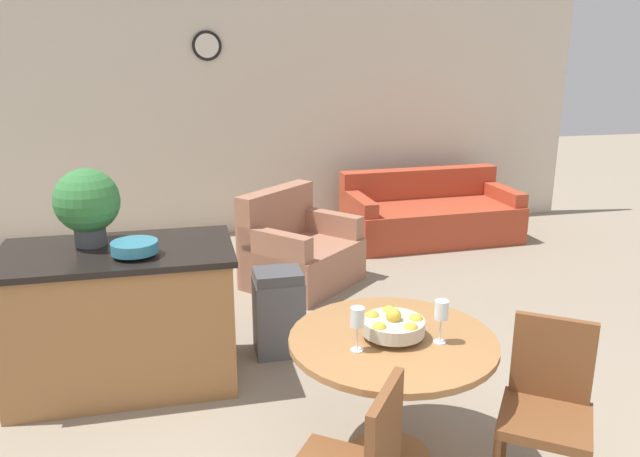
% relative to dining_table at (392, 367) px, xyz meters
% --- Properties ---
extents(wall_back, '(8.00, 0.09, 2.70)m').
position_rel_dining_table_xyz_m(wall_back, '(-0.12, 4.55, 0.78)').
color(wall_back, beige).
rests_on(wall_back, ground_plane).
extents(dining_table, '(1.07, 1.07, 0.73)m').
position_rel_dining_table_xyz_m(dining_table, '(0.00, 0.00, 0.00)').
color(dining_table, '#9E6B3D').
rests_on(dining_table, ground_plane).
extents(dining_chair_near_right, '(0.59, 0.59, 0.90)m').
position_rel_dining_table_xyz_m(dining_chair_near_right, '(0.66, -0.39, -0.06)').
color(dining_chair_near_right, brown).
rests_on(dining_chair_near_right, ground_plane).
extents(fruit_bowl, '(0.32, 0.32, 0.16)m').
position_rel_dining_table_xyz_m(fruit_bowl, '(0.00, 0.00, 0.24)').
color(fruit_bowl, '#B7B29E').
rests_on(fruit_bowl, dining_table).
extents(wine_glass_left, '(0.07, 0.07, 0.23)m').
position_rel_dining_table_xyz_m(wine_glass_left, '(-0.22, -0.09, 0.33)').
color(wine_glass_left, silver).
rests_on(wine_glass_left, dining_table).
extents(wine_glass_right, '(0.07, 0.07, 0.23)m').
position_rel_dining_table_xyz_m(wine_glass_right, '(0.21, -0.10, 0.33)').
color(wine_glass_right, silver).
rests_on(wine_glass_right, dining_table).
extents(kitchen_island, '(1.46, 0.81, 0.93)m').
position_rel_dining_table_xyz_m(kitchen_island, '(-1.43, 1.18, -0.10)').
color(kitchen_island, '#9E6B3D').
rests_on(kitchen_island, ground_plane).
extents(teal_bowl, '(0.28, 0.28, 0.09)m').
position_rel_dining_table_xyz_m(teal_bowl, '(-1.30, 1.02, 0.42)').
color(teal_bowl, teal).
rests_on(teal_bowl, kitchen_island).
extents(potted_plant, '(0.41, 0.41, 0.50)m').
position_rel_dining_table_xyz_m(potted_plant, '(-1.59, 1.32, 0.64)').
color(potted_plant, '#4C4C51').
rests_on(potted_plant, kitchen_island).
extents(trash_bin, '(0.35, 0.29, 0.63)m').
position_rel_dining_table_xyz_m(trash_bin, '(-0.37, 1.37, -0.25)').
color(trash_bin, '#56565B').
rests_on(trash_bin, ground_plane).
extents(couch, '(1.96, 1.03, 0.76)m').
position_rel_dining_table_xyz_m(couch, '(1.79, 3.77, -0.30)').
color(couch, '#B24228').
rests_on(couch, ground_plane).
extents(armchair, '(1.24, 1.23, 0.88)m').
position_rel_dining_table_xyz_m(armchair, '(0.04, 2.70, -0.27)').
color(armchair, '#A87056').
rests_on(armchair, ground_plane).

